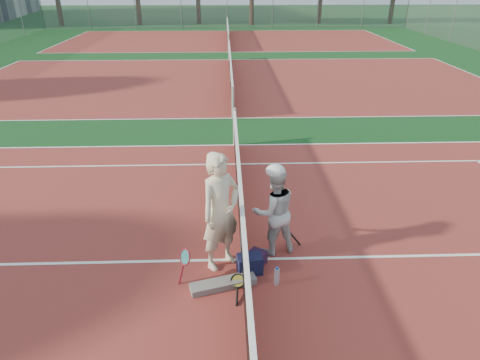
% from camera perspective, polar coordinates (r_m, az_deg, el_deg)
% --- Properties ---
extents(ground, '(130.00, 130.00, 0.00)m').
position_cam_1_polar(ground, '(7.55, 0.27, -10.58)').
color(ground, '#103B16').
rests_on(ground, ground).
extents(court_main, '(23.77, 10.97, 0.01)m').
position_cam_1_polar(court_main, '(7.55, 0.27, -10.56)').
color(court_main, maroon).
rests_on(court_main, ground).
extents(court_far_a, '(23.77, 10.97, 0.01)m').
position_cam_1_polar(court_far_a, '(20.07, -1.26, 13.00)').
color(court_far_a, maroon).
rests_on(court_far_a, ground).
extents(court_far_b, '(23.77, 10.97, 0.01)m').
position_cam_1_polar(court_far_b, '(33.37, -1.61, 18.18)').
color(court_far_b, maroon).
rests_on(court_far_b, ground).
extents(net_main, '(0.10, 10.98, 1.02)m').
position_cam_1_polar(net_main, '(7.26, 0.28, -7.34)').
color(net_main, black).
rests_on(net_main, ground).
extents(net_far_a, '(0.10, 10.98, 1.02)m').
position_cam_1_polar(net_far_a, '(19.97, -1.27, 14.41)').
color(net_far_a, black).
rests_on(net_far_a, ground).
extents(net_far_b, '(0.10, 10.98, 1.02)m').
position_cam_1_polar(net_far_b, '(33.30, -1.62, 19.05)').
color(net_far_b, black).
rests_on(net_far_b, ground).
extents(fence_back, '(32.00, 0.06, 3.00)m').
position_cam_1_polar(fence_back, '(40.18, -1.74, 21.64)').
color(fence_back, slate).
rests_on(fence_back, ground).
extents(player_a, '(0.88, 0.85, 2.04)m').
position_cam_1_polar(player_a, '(6.92, -2.59, -4.26)').
color(player_a, beige).
rests_on(player_a, ground).
extents(player_b, '(0.92, 0.80, 1.61)m').
position_cam_1_polar(player_b, '(7.37, 4.55, -4.17)').
color(player_b, silver).
rests_on(player_b, ground).
extents(racket_red, '(0.35, 0.35, 0.58)m').
position_cam_1_polar(racket_red, '(7.00, -7.27, -11.22)').
color(racket_red, maroon).
rests_on(racket_red, ground).
extents(racket_black_held, '(0.41, 0.30, 0.50)m').
position_cam_1_polar(racket_black_held, '(7.79, 6.10, -7.25)').
color(racket_black_held, black).
rests_on(racket_black_held, ground).
extents(racket_spare, '(0.31, 0.61, 0.14)m').
position_cam_1_polar(racket_spare, '(6.96, -0.29, -13.51)').
color(racket_spare, black).
rests_on(racket_spare, ground).
extents(sports_bag_navy, '(0.44, 0.34, 0.32)m').
position_cam_1_polar(sports_bag_navy, '(7.19, 1.31, -11.16)').
color(sports_bag_navy, black).
rests_on(sports_bag_navy, ground).
extents(sports_bag_purple, '(0.34, 0.32, 0.23)m').
position_cam_1_polar(sports_bag_purple, '(7.44, 2.40, -10.18)').
color(sports_bag_purple, '#28102C').
rests_on(sports_bag_purple, ground).
extents(net_cover_canvas, '(1.08, 0.53, 0.11)m').
position_cam_1_polar(net_cover_canvas, '(6.97, -2.24, -13.66)').
color(net_cover_canvas, '#68635E').
rests_on(net_cover_canvas, ground).
extents(water_bottle, '(0.09, 0.09, 0.30)m').
position_cam_1_polar(water_bottle, '(6.97, 4.92, -12.75)').
color(water_bottle, silver).
rests_on(water_bottle, ground).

